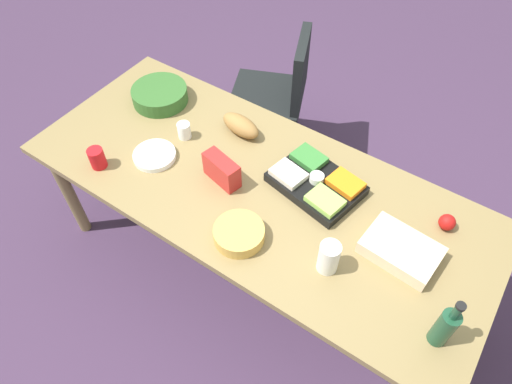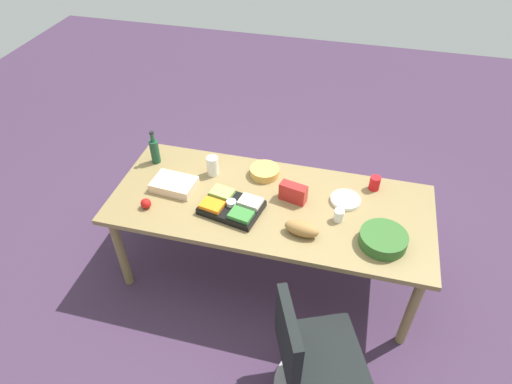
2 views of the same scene
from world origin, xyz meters
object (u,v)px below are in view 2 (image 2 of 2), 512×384
object	(u,v)px
red_solo_cup	(375,183)
mayo_jar	(213,166)
wine_bottle	(155,151)
veggie_tray	(232,206)
office_chair	(312,363)
salad_bowl	(383,239)
paper_cup	(339,215)
chip_bowl	(265,172)
conference_table	(270,210)
bread_loaf	(302,229)
sheet_cake	(174,184)
chip_bag_red	(293,193)
paper_plate_stack	(345,200)
apple_red	(146,203)

from	to	relation	value
red_solo_cup	mayo_jar	world-z (taller)	mayo_jar
wine_bottle	veggie_tray	distance (m)	0.87
office_chair	salad_bowl	world-z (taller)	office_chair
wine_bottle	office_chair	bearing A→B (deg)	-38.44
paper_cup	mayo_jar	size ratio (longest dim) A/B	0.56
office_chair	chip_bowl	size ratio (longest dim) A/B	4.01
chip_bowl	veggie_tray	bearing A→B (deg)	-106.76
conference_table	bread_loaf	bearing A→B (deg)	-43.18
conference_table	red_solo_cup	world-z (taller)	red_solo_cup
wine_bottle	chip_bowl	xyz separation A→B (m)	(0.90, 0.05, -0.08)
sheet_cake	chip_bowl	world-z (taller)	sheet_cake
chip_bowl	salad_bowl	xyz separation A→B (m)	(0.93, -0.52, 0.01)
conference_table	mayo_jar	bearing A→B (deg)	157.08
chip_bag_red	paper_plate_stack	size ratio (longest dim) A/B	0.91
office_chair	paper_cup	xyz separation A→B (m)	(0.01, 0.88, 0.45)
paper_cup	apple_red	size ratio (longest dim) A/B	1.18
red_solo_cup	apple_red	distance (m)	1.71
chip_bag_red	mayo_jar	bearing A→B (deg)	167.59
paper_plate_stack	conference_table	bearing A→B (deg)	-164.61
paper_cup	sheet_cake	bearing A→B (deg)	178.08
veggie_tray	conference_table	bearing A→B (deg)	30.11
office_chair	bread_loaf	xyz separation A→B (m)	(-0.22, 0.68, 0.46)
office_chair	salad_bowl	size ratio (longest dim) A/B	2.91
chip_bag_red	wine_bottle	xyz separation A→B (m)	(-1.17, 0.19, 0.04)
office_chair	mayo_jar	xyz separation A→B (m)	(-1.00, 1.16, 0.49)
conference_table	salad_bowl	distance (m)	0.85
mayo_jar	wine_bottle	bearing A→B (deg)	175.51
wine_bottle	apple_red	world-z (taller)	wine_bottle
conference_table	red_solo_cup	size ratio (longest dim) A/B	21.44
sheet_cake	wine_bottle	distance (m)	0.39
office_chair	bread_loaf	distance (m)	0.85
paper_cup	paper_plate_stack	distance (m)	0.21
paper_cup	sheet_cake	size ratio (longest dim) A/B	0.28
veggie_tray	apple_red	size ratio (longest dim) A/B	6.19
veggie_tray	salad_bowl	world-z (taller)	same
office_chair	bread_loaf	bearing A→B (deg)	107.55
red_solo_cup	paper_cup	bearing A→B (deg)	-118.82
office_chair	sheet_cake	bearing A→B (deg)	143.33
paper_cup	paper_plate_stack	world-z (taller)	paper_cup
red_solo_cup	apple_red	bearing A→B (deg)	-158.72
sheet_cake	bread_loaf	bearing A→B (deg)	-13.22
wine_bottle	apple_red	distance (m)	0.56
sheet_cake	veggie_tray	xyz separation A→B (m)	(0.49, -0.13, 0.00)
chip_bag_red	salad_bowl	xyz separation A→B (m)	(0.66, -0.28, -0.03)
chip_bowl	paper_cup	bearing A→B (deg)	-30.52
mayo_jar	veggie_tray	bearing A→B (deg)	-54.33
veggie_tray	mayo_jar	bearing A→B (deg)	125.67
red_solo_cup	apple_red	xyz separation A→B (m)	(-1.59, -0.62, -0.02)
paper_cup	salad_bowl	bearing A→B (deg)	-26.30
mayo_jar	chip_bowl	world-z (taller)	mayo_jar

